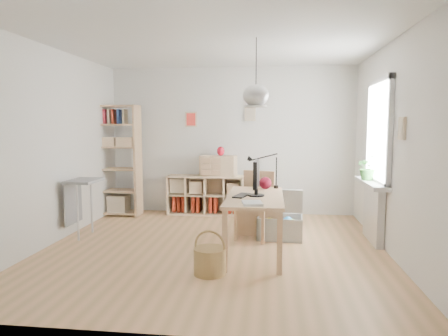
# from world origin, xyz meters

# --- Properties ---
(ground) EXTENTS (4.50, 4.50, 0.00)m
(ground) POSITION_xyz_m (0.00, 0.00, 0.00)
(ground) COLOR tan
(ground) RESTS_ON ground
(room_shell) EXTENTS (4.50, 4.50, 4.50)m
(room_shell) POSITION_xyz_m (0.55, -0.15, 2.00)
(room_shell) COLOR silver
(room_shell) RESTS_ON ground
(window_unit) EXTENTS (0.07, 1.16, 1.46)m
(window_unit) POSITION_xyz_m (2.23, 0.60, 1.55)
(window_unit) COLOR white
(window_unit) RESTS_ON ground
(radiator) EXTENTS (0.10, 0.80, 0.80)m
(radiator) POSITION_xyz_m (2.19, 0.60, 0.40)
(radiator) COLOR silver
(radiator) RESTS_ON ground
(windowsill) EXTENTS (0.22, 1.20, 0.06)m
(windowsill) POSITION_xyz_m (2.14, 0.60, 0.83)
(windowsill) COLOR silver
(windowsill) RESTS_ON radiator
(desk) EXTENTS (0.70, 1.50, 0.75)m
(desk) POSITION_xyz_m (0.55, -0.15, 0.66)
(desk) COLOR tan
(desk) RESTS_ON ground
(cube_shelf) EXTENTS (1.40, 0.38, 0.72)m
(cube_shelf) POSITION_xyz_m (-0.47, 2.08, 0.30)
(cube_shelf) COLOR beige
(cube_shelf) RESTS_ON ground
(tall_bookshelf) EXTENTS (0.80, 0.38, 2.00)m
(tall_bookshelf) POSITION_xyz_m (-2.04, 1.80, 1.09)
(tall_bookshelf) COLOR tan
(tall_bookshelf) RESTS_ON ground
(side_table) EXTENTS (0.40, 0.55, 0.85)m
(side_table) POSITION_xyz_m (-2.04, 0.35, 0.67)
(side_table) COLOR gray
(side_table) RESTS_ON ground
(chair) EXTENTS (0.59, 0.59, 0.97)m
(chair) POSITION_xyz_m (0.53, 0.57, 0.55)
(chair) COLOR gray
(chair) RESTS_ON ground
(wicker_basket) EXTENTS (0.36, 0.36, 0.49)m
(wicker_basket) POSITION_xyz_m (0.09, -0.93, 0.16)
(wicker_basket) COLOR tan
(wicker_basket) RESTS_ON ground
(storage_chest) EXTENTS (0.69, 0.76, 0.68)m
(storage_chest) POSITION_xyz_m (0.90, 0.66, 0.22)
(storage_chest) COLOR silver
(storage_chest) RESTS_ON ground
(monitor) EXTENTS (0.21, 0.52, 0.45)m
(monitor) POSITION_xyz_m (0.56, -0.17, 1.00)
(monitor) COLOR black
(monitor) RESTS_ON desk
(keyboard) EXTENTS (0.22, 0.37, 0.02)m
(keyboard) POSITION_xyz_m (0.38, -0.20, 0.76)
(keyboard) COLOR black
(keyboard) RESTS_ON desk
(task_lamp) EXTENTS (0.44, 0.16, 0.47)m
(task_lamp) POSITION_xyz_m (0.60, 0.43, 1.07)
(task_lamp) COLOR black
(task_lamp) RESTS_ON desk
(yarn_ball) EXTENTS (0.17, 0.17, 0.17)m
(yarn_ball) POSITION_xyz_m (0.67, 0.40, 0.84)
(yarn_ball) COLOR #540B18
(yarn_ball) RESTS_ON desk
(paper_tray) EXTENTS (0.26, 0.30, 0.03)m
(paper_tray) POSITION_xyz_m (0.54, -0.72, 0.76)
(paper_tray) COLOR silver
(paper_tray) RESTS_ON desk
(drawer_chest) EXTENTS (0.68, 0.38, 0.37)m
(drawer_chest) POSITION_xyz_m (-0.21, 2.04, 0.90)
(drawer_chest) COLOR beige
(drawer_chest) RESTS_ON cube_shelf
(red_vase) EXTENTS (0.14, 0.14, 0.17)m
(red_vase) POSITION_xyz_m (-0.17, 2.04, 1.17)
(red_vase) COLOR maroon
(red_vase) RESTS_ON drawer_chest
(potted_plant) EXTENTS (0.36, 0.33, 0.36)m
(potted_plant) POSITION_xyz_m (2.12, 0.72, 1.04)
(potted_plant) COLOR #255921
(potted_plant) RESTS_ON windowsill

